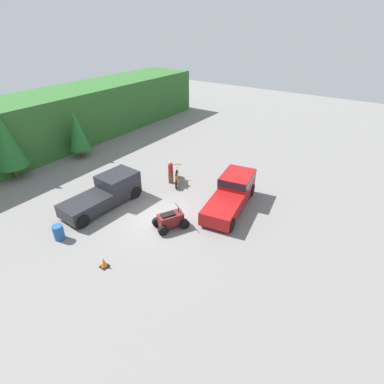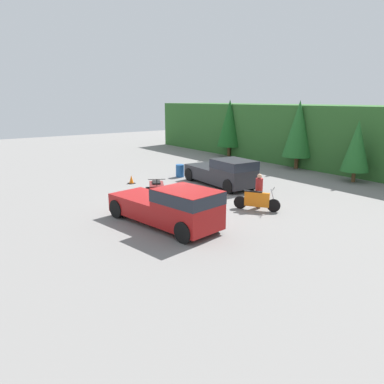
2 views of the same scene
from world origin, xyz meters
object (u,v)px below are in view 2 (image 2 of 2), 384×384
at_px(pickup_truck_red, 172,206).
at_px(quad_atv, 157,191).
at_px(rider_person, 259,189).
at_px(steel_barrel, 180,171).
at_px(dirt_bike, 257,201).
at_px(pickup_truck_second, 225,172).
at_px(traffic_cone, 131,180).

height_order(pickup_truck_red, quad_atv, pickup_truck_red).
relative_size(quad_atv, rider_person, 1.29).
distance_m(pickup_truck_red, rider_person, 5.18).
bearing_deg(steel_barrel, dirt_bike, -9.63).
distance_m(quad_atv, rider_person, 5.56).
height_order(dirt_bike, quad_atv, quad_atv).
relative_size(pickup_truck_red, quad_atv, 2.55).
height_order(pickup_truck_second, steel_barrel, pickup_truck_second).
height_order(dirt_bike, traffic_cone, dirt_bike).
relative_size(pickup_truck_second, quad_atv, 2.40).
bearing_deg(pickup_truck_second, pickup_truck_red, -53.30).
distance_m(dirt_bike, steel_barrel, 9.17).
height_order(quad_atv, steel_barrel, quad_atv).
bearing_deg(pickup_truck_second, dirt_bike, -19.69).
bearing_deg(dirt_bike, quad_atv, 179.71).
bearing_deg(steel_barrel, rider_person, -7.50).
bearing_deg(pickup_truck_red, quad_atv, 147.97).
relative_size(dirt_bike, quad_atv, 0.88).
bearing_deg(traffic_cone, pickup_truck_second, 45.11).
bearing_deg(pickup_truck_red, traffic_cone, 154.54).
distance_m(traffic_cone, steel_barrel, 3.79).
bearing_deg(traffic_cone, quad_atv, -9.46).
height_order(rider_person, steel_barrel, rider_person).
distance_m(dirt_bike, rider_person, 0.65).
distance_m(pickup_truck_second, quad_atv, 5.08).
bearing_deg(quad_atv, dirt_bike, 61.29).
bearing_deg(dirt_bike, rider_person, 90.37).
relative_size(dirt_bike, rider_person, 1.13).
xyz_separation_m(dirt_bike, quad_atv, (-4.64, -3.00, 0.01)).
bearing_deg(dirt_bike, steel_barrel, 137.25).
relative_size(pickup_truck_second, traffic_cone, 9.99).
distance_m(pickup_truck_red, pickup_truck_second, 8.22).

